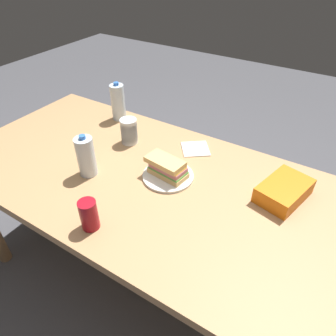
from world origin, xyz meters
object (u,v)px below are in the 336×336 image
Objects in this scene: water_bottle_spare at (118,102)px; soda_can_red at (89,215)px; water_bottle_tall at (86,156)px; plastic_cup_stack at (129,131)px; dining_table at (148,192)px; paper_plate at (168,176)px; chip_bag at (284,191)px; sandwich at (167,167)px.

soda_can_red is at bearing 121.88° from water_bottle_spare.
water_bottle_spare is at bearing -66.21° from water_bottle_tall.
plastic_cup_stack is 0.27m from water_bottle_spare.
paper_plate is at bearing -147.29° from dining_table.
water_bottle_spare is (0.99, -0.17, 0.07)m from chip_bag.
dining_table is 8.60× the size of water_bottle_spare.
dining_table is at bearing -56.84° from chip_bag.
plastic_cup_stack is at bearing -23.87° from sandwich.
soda_can_red is (0.08, 0.40, 0.01)m from sandwich.
soda_can_red is at bearing 134.84° from water_bottle_tall.
water_bottle_spare is (0.21, -0.17, 0.04)m from plastic_cup_stack.
chip_bag reaches higher than dining_table.
dining_table is 14.38× the size of plastic_cup_stack.
water_bottle_spare is (0.45, -0.36, 0.19)m from dining_table.
water_bottle_spare reaches higher than soda_can_red.
dining_table is 0.38m from soda_can_red.
soda_can_red is (0.01, 0.35, 0.15)m from dining_table.
paper_plate is (-0.08, -0.05, 0.09)m from dining_table.
chip_bag is (-0.47, -0.14, 0.03)m from paper_plate.
water_bottle_tall is at bearing 25.83° from dining_table.
water_bottle_tall is at bearing 113.79° from water_bottle_spare.
plastic_cup_stack is at bearing -89.55° from water_bottle_tall.
water_bottle_spare reaches higher than plastic_cup_stack.
dining_table is 15.44× the size of soda_can_red.
sandwich is 0.34m from plastic_cup_stack.
chip_bag is 1.01m from water_bottle_spare.
soda_can_red is 0.77m from chip_bag.
soda_can_red is 0.61× the size of water_bottle_tall.
dining_table is at bearing 141.22° from water_bottle_spare.
soda_can_red is at bearing 113.47° from plastic_cup_stack.
dining_table is 0.17m from sandwich.
plastic_cup_stack is (0.24, -0.19, 0.15)m from dining_table.
plastic_cup_stack reaches higher than paper_plate.
dining_table is at bearing -91.40° from soda_can_red.
soda_can_red is 0.53× the size of chip_bag.
plastic_cup_stack reaches higher than sandwich.
soda_can_red is 0.56× the size of water_bottle_spare.
paper_plate is 1.73× the size of plastic_cup_stack.
water_bottle_tall reaches higher than paper_plate.
paper_plate is 1.14× the size of water_bottle_tall.
water_bottle_tall is (0.23, -0.23, 0.03)m from soda_can_red.
plastic_cup_stack reaches higher than chip_bag.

